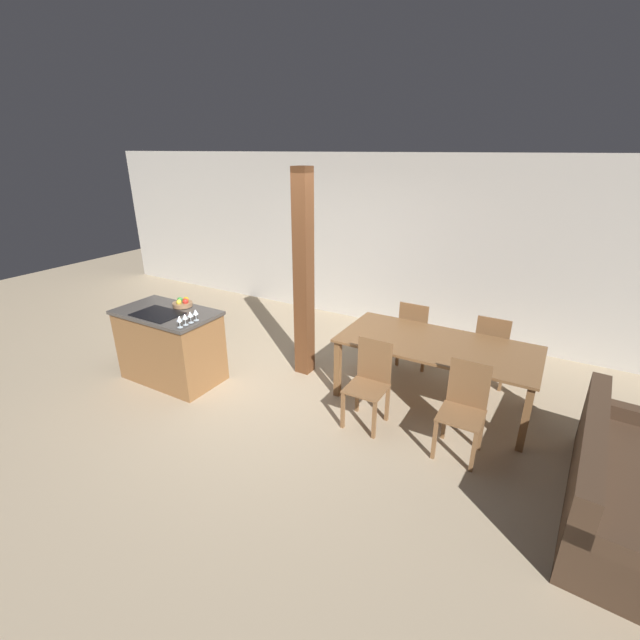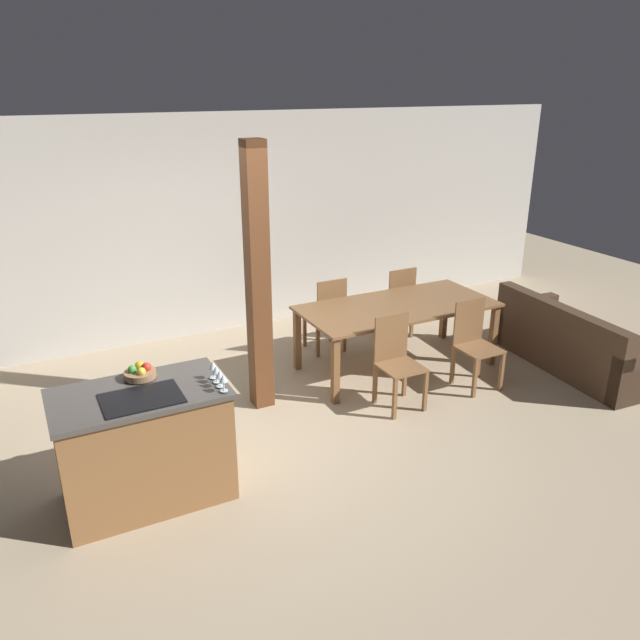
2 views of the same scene
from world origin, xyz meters
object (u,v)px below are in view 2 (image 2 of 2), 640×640
Objects in this scene: timber_post at (258,281)px; couch at (576,345)px; dining_table at (397,312)px; wine_glass_middle at (220,374)px; wine_glass_end at (213,366)px; dining_chair_far_left at (327,313)px; kitchen_island at (144,445)px; dining_chair_near_left at (397,360)px; dining_chair_far_right at (396,301)px; fruit_bowl at (140,372)px; dining_chair_near_right at (474,342)px; wine_glass_far at (216,370)px; wine_glass_near at (223,379)px.

couch is at bearing -13.05° from timber_post.
timber_post is at bearing -175.85° from dining_table.
wine_glass_end is (0.00, 0.16, 0.00)m from wine_glass_middle.
kitchen_island is at bearing 36.29° from dining_chair_far_left.
wine_glass_end is 2.10m from dining_chair_near_left.
wine_glass_end reaches higher than couch.
dining_chair_near_left is at bearing 16.94° from wine_glass_middle.
dining_chair_near_left and dining_chair_far_right have the same top height.
fruit_bowl is 2.52m from dining_chair_near_left.
dining_chair_near_right is at bearing 0.00° from dining_chair_near_left.
fruit_bowl is at bearing -175.91° from dining_chair_near_left.
dining_chair_near_left and dining_chair_far_left have the same top height.
wine_glass_far is 0.05× the size of timber_post.
fruit_bowl is 0.65m from wine_glass_middle.
dining_table is 2.06m from couch.
timber_post is (-2.15, 0.61, 0.81)m from dining_chair_near_right.
wine_glass_middle reaches higher than dining_chair_near_right.
timber_post reaches higher than wine_glass_middle.
wine_glass_middle is at bearing 99.09° from couch.
timber_post reaches higher than couch.
wine_glass_near reaches higher than dining_chair_far_right.
wine_glass_near is 4.35m from couch.
wine_glass_far is 4.34m from couch.
dining_chair_near_right is at bearing 123.38° from dining_chair_far_left.
wine_glass_far reaches higher than couch.
dining_table is at bearing 56.62° from dining_chair_near_left.
dining_chair_near_left is at bearing 56.62° from dining_chair_far_right.
wine_glass_middle is at bearing 46.34° from dining_chair_far_left.
wine_glass_middle is 0.14× the size of dining_chair_far_right.
wine_glass_near is 0.05× the size of timber_post.
timber_post is (0.79, 1.21, 0.26)m from wine_glass_middle.
wine_glass_near and wine_glass_end have the same top height.
fruit_bowl is at bearing 145.04° from wine_glass_far.
fruit_bowl is 1.81× the size of wine_glass_end.
kitchen_island reaches higher than dining_chair_far_right.
kitchen_island is at bearing -171.20° from dining_chair_near_left.
dining_chair_near_right is at bearing 11.55° from wine_glass_middle.
wine_glass_end reaches higher than fruit_bowl.
timber_post is (0.79, 1.13, 0.26)m from wine_glass_far.
wine_glass_far reaches higher than dining_chair_far_left.
dining_chair_near_left is 1.47m from dining_chair_far_left.
wine_glass_near is at bearing -150.06° from dining_table.
dining_chair_near_left is 1.76m from dining_chair_far_right.
dining_chair_far_right is at bearing 32.98° from wine_glass_end.
wine_glass_middle is at bearing 35.13° from dining_chair_far_right.
fruit_bowl is 0.11× the size of dining_table.
fruit_bowl is at bearing 73.00° from kitchen_island.
dining_table is at bearing 20.47° from kitchen_island.
timber_post reaches higher than kitchen_island.
wine_glass_far is 1.00× the size of wine_glass_end.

